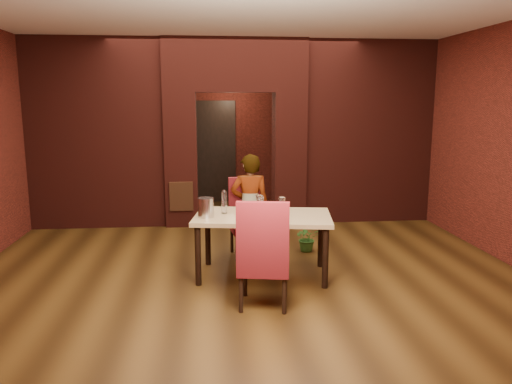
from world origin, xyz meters
TOP-DOWN VIEW (x-y plane):
  - floor at (0.00, 0.00)m, footprint 8.00×8.00m
  - ceiling at (0.00, 0.00)m, footprint 7.00×8.00m
  - wall_back at (0.00, 4.00)m, footprint 7.00×0.04m
  - wall_front at (0.00, -4.00)m, footprint 7.00×0.04m
  - wall_right at (3.50, 0.00)m, footprint 0.04×8.00m
  - pillar_left at (-0.95, 2.00)m, footprint 0.55×0.55m
  - pillar_right at (0.95, 2.00)m, footprint 0.55×0.55m
  - lintel at (0.00, 2.00)m, footprint 2.45×0.55m
  - wing_wall_left at (-2.36, 2.00)m, footprint 2.28×0.35m
  - wing_wall_right at (2.36, 2.00)m, footprint 2.28×0.35m
  - vent_panel at (-0.95, 1.71)m, footprint 0.40×0.03m
  - rear_door at (-0.40, 3.94)m, footprint 0.90×0.08m
  - rear_door_frame at (-0.40, 3.90)m, footprint 1.02×0.04m
  - dining_table at (0.17, -0.79)m, footprint 1.78×1.18m
  - chair_far at (0.07, 0.03)m, footprint 0.55×0.55m
  - chair_near at (0.08, -1.70)m, footprint 0.62×0.62m
  - person_seated at (0.08, -0.04)m, footprint 0.54×0.36m
  - wine_glass_a at (0.14, -0.70)m, footprint 0.09×0.09m
  - wine_glass_b at (0.15, -0.74)m, footprint 0.09×0.09m
  - wine_glass_c at (0.40, -0.84)m, footprint 0.09×0.09m
  - tasting_sheet at (0.02, -0.93)m, footprint 0.36×0.34m
  - wine_bucket at (-0.52, -0.83)m, footprint 0.19×0.19m
  - water_bottle at (-0.30, -0.66)m, footprint 0.07×0.07m
  - potted_plant at (0.93, 0.16)m, footprint 0.37×0.33m

SIDE VIEW (x-z plane):
  - floor at x=0.00m, z-range 0.00..0.00m
  - potted_plant at x=0.93m, z-range 0.00..0.39m
  - dining_table at x=0.17m, z-range 0.00..0.78m
  - chair_far at x=0.07m, z-range 0.00..1.10m
  - vent_panel at x=-0.95m, z-range 0.30..0.80m
  - chair_near at x=0.08m, z-range 0.00..1.17m
  - person_seated at x=0.08m, z-range 0.00..1.46m
  - tasting_sheet at x=0.02m, z-range 0.78..0.78m
  - wine_glass_b at x=0.15m, z-range 0.78..0.99m
  - wine_glass_c at x=0.40m, z-range 0.78..1.01m
  - wine_glass_a at x=0.14m, z-range 0.78..1.01m
  - wine_bucket at x=-0.52m, z-range 0.78..1.01m
  - water_bottle at x=-0.30m, z-range 0.78..1.07m
  - rear_door at x=-0.40m, z-range 0.00..2.10m
  - rear_door_frame at x=-0.40m, z-range -0.06..2.16m
  - pillar_left at x=-0.95m, z-range 0.00..2.30m
  - pillar_right at x=0.95m, z-range 0.00..2.30m
  - wall_back at x=0.00m, z-range 0.00..3.20m
  - wall_front at x=0.00m, z-range 0.00..3.20m
  - wall_right at x=3.50m, z-range 0.00..3.20m
  - wing_wall_left at x=-2.36m, z-range 0.00..3.20m
  - wing_wall_right at x=2.36m, z-range 0.00..3.20m
  - lintel at x=0.00m, z-range 2.30..3.20m
  - ceiling at x=0.00m, z-range 3.18..3.22m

